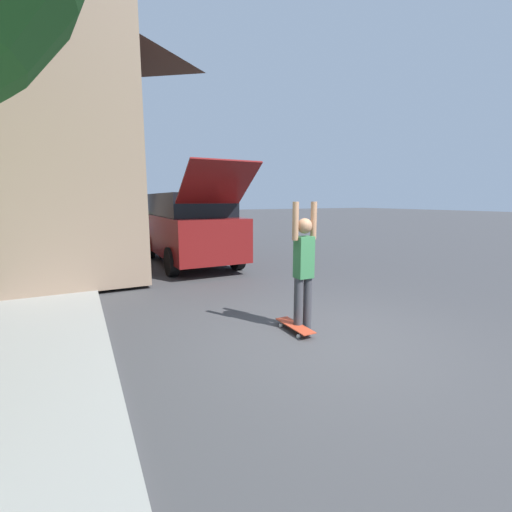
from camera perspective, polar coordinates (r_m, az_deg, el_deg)
ground_plane at (r=5.09m, az=10.99°, el=-13.41°), size 120.00×120.00×0.00m
sidewalk at (r=9.85m, az=-30.69°, el=-3.12°), size 1.80×80.00×0.10m
suv_parked at (r=10.66m, az=-11.18°, el=4.86°), size 2.09×5.58×2.82m
car_down_street at (r=21.14m, az=-21.64°, el=5.07°), size 1.87×4.34×1.28m
skateboarder at (r=5.11m, az=7.95°, el=-1.55°), size 0.41×0.22×1.93m
skateboard at (r=5.27m, az=6.49°, el=-11.52°), size 0.23×0.77×0.10m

